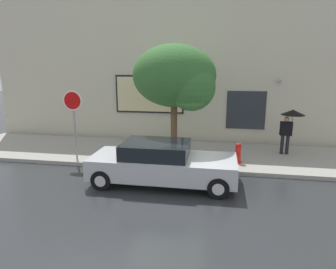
{
  "coord_description": "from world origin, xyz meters",
  "views": [
    {
      "loc": [
        1.59,
        -9.25,
        3.83
      ],
      "look_at": [
        -0.33,
        1.8,
        1.2
      ],
      "focal_mm": 32.22,
      "sensor_mm": 36.0,
      "label": 1
    }
  ],
  "objects_px": {
    "fire_hydrant": "(238,153)",
    "pedestrian_with_umbrella": "(291,119)",
    "parked_car": "(162,163)",
    "stop_sign": "(73,111)",
    "street_tree": "(178,78)"
  },
  "relations": [
    {
      "from": "parked_car",
      "to": "pedestrian_with_umbrella",
      "type": "xyz_separation_m",
      "value": [
        4.66,
        3.65,
        0.94
      ]
    },
    {
      "from": "parked_car",
      "to": "stop_sign",
      "type": "xyz_separation_m",
      "value": [
        -3.73,
        1.51,
        1.37
      ]
    },
    {
      "from": "street_tree",
      "to": "fire_hydrant",
      "type": "bearing_deg",
      "value": -1.09
    },
    {
      "from": "fire_hydrant",
      "to": "parked_car",
      "type": "bearing_deg",
      "value": -139.63
    },
    {
      "from": "parked_car",
      "to": "fire_hydrant",
      "type": "height_order",
      "value": "parked_car"
    },
    {
      "from": "pedestrian_with_umbrella",
      "to": "stop_sign",
      "type": "relative_size",
      "value": 0.7
    },
    {
      "from": "stop_sign",
      "to": "pedestrian_with_umbrella",
      "type": "bearing_deg",
      "value": 14.3
    },
    {
      "from": "parked_car",
      "to": "fire_hydrant",
      "type": "distance_m",
      "value": 3.34
    },
    {
      "from": "street_tree",
      "to": "stop_sign",
      "type": "height_order",
      "value": "street_tree"
    },
    {
      "from": "fire_hydrant",
      "to": "pedestrian_with_umbrella",
      "type": "height_order",
      "value": "pedestrian_with_umbrella"
    },
    {
      "from": "parked_car",
      "to": "stop_sign",
      "type": "bearing_deg",
      "value": 157.96
    },
    {
      "from": "pedestrian_with_umbrella",
      "to": "parked_car",
      "type": "bearing_deg",
      "value": -141.94
    },
    {
      "from": "street_tree",
      "to": "parked_car",
      "type": "bearing_deg",
      "value": -95.08
    },
    {
      "from": "parked_car",
      "to": "fire_hydrant",
      "type": "xyz_separation_m",
      "value": [
        2.54,
        2.16,
        -0.16
      ]
    },
    {
      "from": "pedestrian_with_umbrella",
      "to": "stop_sign",
      "type": "bearing_deg",
      "value": -165.7
    }
  ]
}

